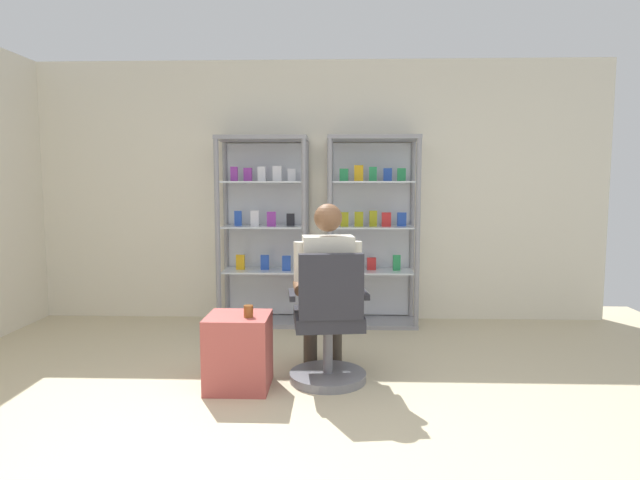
% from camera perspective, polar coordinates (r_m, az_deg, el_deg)
% --- Properties ---
extents(ground_plane, '(7.20, 7.20, 0.00)m').
position_cam_1_polar(ground_plane, '(3.04, -2.34, -22.01)').
color(ground_plane, '#C6B793').
extents(back_wall, '(6.00, 0.10, 2.70)m').
position_cam_1_polar(back_wall, '(5.68, -0.13, 5.17)').
color(back_wall, silver).
rests_on(back_wall, ground).
extents(display_cabinet_left, '(0.90, 0.45, 1.90)m').
position_cam_1_polar(display_cabinet_left, '(5.51, -5.95, 1.14)').
color(display_cabinet_left, gray).
rests_on(display_cabinet_left, ground).
extents(display_cabinet_right, '(0.90, 0.45, 1.90)m').
position_cam_1_polar(display_cabinet_right, '(5.47, 5.55, 1.12)').
color(display_cabinet_right, gray).
rests_on(display_cabinet_right, ground).
extents(office_chair, '(0.59, 0.56, 0.96)m').
position_cam_1_polar(office_chair, '(3.86, 0.93, -9.53)').
color(office_chair, slate).
rests_on(office_chair, ground).
extents(seated_shopkeeper, '(0.52, 0.60, 1.29)m').
position_cam_1_polar(seated_shopkeeper, '(3.95, 0.69, -4.44)').
color(seated_shopkeeper, '#3F382D').
rests_on(seated_shopkeeper, ground).
extents(storage_crate, '(0.43, 0.41, 0.52)m').
position_cam_1_polar(storage_crate, '(3.86, -8.66, -11.66)').
color(storage_crate, '#B24C47').
rests_on(storage_crate, ground).
extents(tea_glass, '(0.07, 0.07, 0.08)m').
position_cam_1_polar(tea_glass, '(3.72, -7.63, -7.53)').
color(tea_glass, brown).
rests_on(tea_glass, storage_crate).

